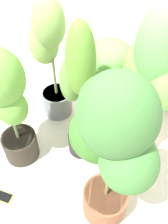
% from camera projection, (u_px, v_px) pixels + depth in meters
% --- Properties ---
extents(ground_plane, '(8.00, 8.00, 0.00)m').
position_uv_depth(ground_plane, '(69.00, 166.00, 1.66)').
color(ground_plane, silver).
rests_on(ground_plane, ground).
extents(potted_plant_front_left, '(0.39, 0.37, 0.85)m').
position_uv_depth(potted_plant_front_left, '(6.00, 101.00, 1.36)').
color(potted_plant_front_left, '#302920').
rests_on(potted_plant_front_left, ground).
extents(potted_plant_back_left, '(0.35, 0.30, 0.92)m').
position_uv_depth(potted_plant_back_left, '(50.00, 56.00, 1.65)').
color(potted_plant_back_left, slate).
rests_on(potted_plant_back_left, ground).
extents(potted_plant_back_right, '(0.45, 0.32, 1.04)m').
position_uv_depth(potted_plant_back_right, '(151.00, 84.00, 1.36)').
color(potted_plant_back_right, brown).
rests_on(potted_plant_back_right, ground).
extents(potted_plant_front_right, '(0.47, 0.34, 1.00)m').
position_uv_depth(potted_plant_front_right, '(113.00, 149.00, 1.02)').
color(potted_plant_front_right, brown).
rests_on(potted_plant_front_right, ground).
extents(potted_plant_center, '(0.35, 0.23, 0.97)m').
position_uv_depth(potted_plant_center, '(82.00, 93.00, 1.37)').
color(potted_plant_center, black).
rests_on(potted_plant_center, ground).
extents(potted_plant_back_center, '(0.39, 0.39, 0.68)m').
position_uv_depth(potted_plant_back_center, '(107.00, 80.00, 1.67)').
color(potted_plant_back_center, brown).
rests_on(potted_plant_back_center, ground).
extents(cell_phone, '(0.16, 0.10, 0.01)m').
position_uv_depth(cell_phone, '(2.00, 196.00, 1.51)').
color(cell_phone, '#C9C753').
rests_on(cell_phone, ground).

